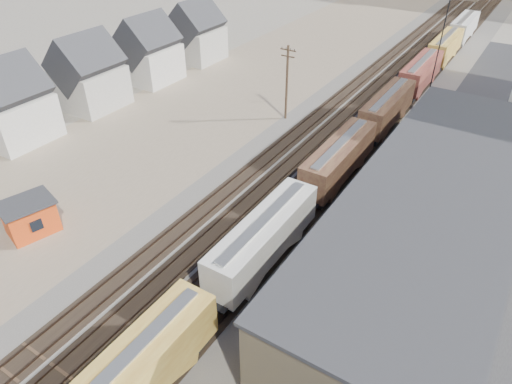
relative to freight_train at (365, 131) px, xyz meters
The scene contains 9 objects.
ballast_bed 11.95m from the freight_train, 109.08° to the left, with size 18.00×200.00×0.06m, color #4C4742.
dirt_yard 23.98m from the freight_train, behind, with size 24.00×180.00×0.03m, color #756650.
rail_tracks 12.12m from the freight_train, 111.60° to the left, with size 11.40×200.00×0.24m.
freight_train is the anchor object (origin of this frame).
warehouse 17.95m from the freight_train, 51.42° to the right, with size 12.40×40.40×7.25m.
utility_pole_north 12.90m from the freight_train, 166.36° to the left, with size 2.20×0.32×10.00m.
radio_mast 22.03m from the freight_train, 84.02° to the left, with size 1.20×0.16×18.00m.
townhouse_row 40.34m from the freight_train, 159.66° to the right, with size 8.15×68.16×10.47m.
maintenance_shed 36.75m from the freight_train, 123.46° to the right, with size 4.67×5.39×3.37m.
Camera 1 is at (18.60, -8.40, 27.26)m, focal length 32.00 mm.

